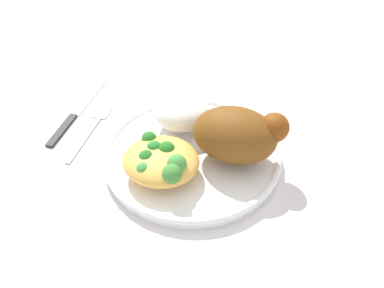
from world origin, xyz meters
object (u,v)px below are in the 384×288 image
(rice_pile, at_px, (181,112))
(knife, at_px, (74,115))
(roasted_chicken, at_px, (238,134))
(mac_cheese_with_broccoli, at_px, (161,160))
(plate, at_px, (192,154))
(fork, at_px, (91,128))

(rice_pile, xyz_separation_m, knife, (-0.18, -0.01, -0.04))
(roasted_chicken, height_order, mac_cheese_with_broccoli, roasted_chicken)
(roasted_chicken, relative_size, knife, 0.66)
(rice_pile, height_order, knife, rice_pile)
(plate, bearing_deg, roasted_chicken, 5.79)
(roasted_chicken, xyz_separation_m, mac_cheese_with_broccoli, (-0.09, -0.06, -0.02))
(roasted_chicken, distance_m, fork, 0.24)
(mac_cheese_with_broccoli, distance_m, knife, 0.21)
(plate, relative_size, mac_cheese_with_broccoli, 2.48)
(roasted_chicken, bearing_deg, plate, -174.21)
(rice_pile, bearing_deg, mac_cheese_with_broccoli, -86.90)
(plate, distance_m, knife, 0.22)
(roasted_chicken, relative_size, mac_cheese_with_broccoli, 1.23)
(fork, distance_m, knife, 0.05)
(rice_pile, relative_size, knife, 0.44)
(plate, distance_m, fork, 0.17)
(roasted_chicken, height_order, knife, roasted_chicken)
(roasted_chicken, distance_m, knife, 0.29)
(plate, xyz_separation_m, knife, (-0.22, 0.04, -0.01))
(plate, relative_size, fork, 1.79)
(roasted_chicken, relative_size, rice_pile, 1.51)
(plate, distance_m, roasted_chicken, 0.08)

